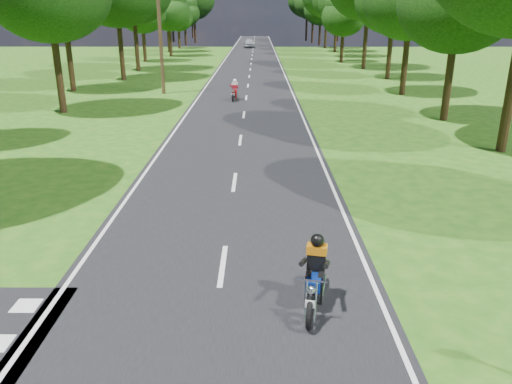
{
  "coord_description": "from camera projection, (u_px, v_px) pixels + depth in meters",
  "views": [
    {
      "loc": [
        0.81,
        -8.24,
        5.52
      ],
      "look_at": [
        0.76,
        4.0,
        1.1
      ],
      "focal_mm": 35.0,
      "sensor_mm": 36.0,
      "label": 1
    }
  ],
  "objects": [
    {
      "name": "rider_near_blue",
      "position": [
        315.0,
        273.0,
        9.66
      ],
      "size": [
        0.95,
        1.86,
        1.48
      ],
      "primitive_type": null,
      "rotation": [
        0.0,
        0.0,
        -0.21
      ],
      "color": "navy",
      "rests_on": "main_road"
    },
    {
      "name": "road_markings",
      "position": [
        250.0,
        65.0,
        54.89
      ],
      "size": [
        7.4,
        140.0,
        0.01
      ],
      "color": "silver",
      "rests_on": "main_road"
    },
    {
      "name": "telegraph_pole",
      "position": [
        160.0,
        34.0,
        34.6
      ],
      "size": [
        1.2,
        0.26,
        8.0
      ],
      "color": "#382616",
      "rests_on": "ground"
    },
    {
      "name": "distant_car",
      "position": [
        249.0,
        43.0,
        82.44
      ],
      "size": [
        2.06,
        4.42,
        1.46
      ],
      "primitive_type": "imported",
      "rotation": [
        0.0,
        0.0,
        0.08
      ],
      "color": "silver",
      "rests_on": "main_road"
    },
    {
      "name": "rider_far_red",
      "position": [
        234.0,
        90.0,
        32.83
      ],
      "size": [
        0.7,
        1.71,
        1.39
      ],
      "primitive_type": null,
      "rotation": [
        0.0,
        0.0,
        -0.09
      ],
      "color": "#AD110D",
      "rests_on": "main_road"
    },
    {
      "name": "main_road",
      "position": [
        251.0,
        64.0,
        56.65
      ],
      "size": [
        7.0,
        140.0,
        0.02
      ],
      "primitive_type": "cube",
      "color": "black",
      "rests_on": "ground"
    },
    {
      "name": "ground",
      "position": [
        216.0,
        316.0,
        9.62
      ],
      "size": [
        160.0,
        160.0,
        0.0
      ],
      "primitive_type": "plane",
      "color": "#1F4F12",
      "rests_on": "ground"
    }
  ]
}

